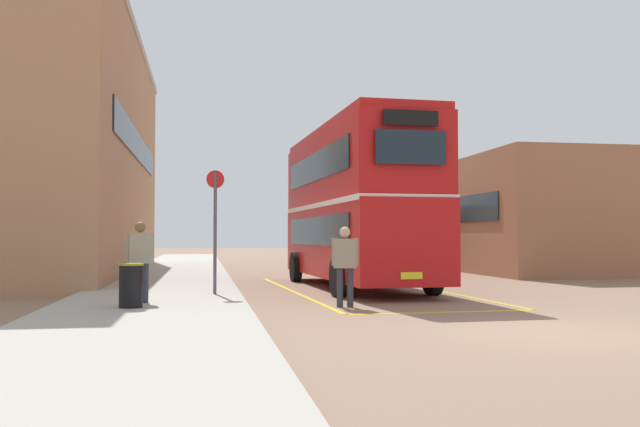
{
  "coord_description": "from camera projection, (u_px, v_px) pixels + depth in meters",
  "views": [
    {
      "loc": [
        -5.42,
        -10.16,
        1.52
      ],
      "look_at": [
        -1.36,
        13.7,
        2.35
      ],
      "focal_mm": 38.48,
      "sensor_mm": 36.0,
      "label": 1
    }
  ],
  "objects": [
    {
      "name": "pedestrian_boarding",
      "position": [
        345.0,
        260.0,
        14.83
      ],
      "size": [
        0.57,
        0.32,
        1.74
      ],
      "color": "#2D2D38",
      "rests_on": "ground"
    },
    {
      "name": "sidewalk_left",
      "position": [
        175.0,
        275.0,
        26.33
      ],
      "size": [
        4.0,
        57.6,
        0.14
      ],
      "primitive_type": "cube",
      "color": "#A39E93",
      "rests_on": "ground"
    },
    {
      "name": "single_deck_bus",
      "position": [
        371.0,
        235.0,
        35.42
      ],
      "size": [
        3.41,
        9.53,
        3.02
      ],
      "color": "black",
      "rests_on": "ground"
    },
    {
      "name": "litter_bin",
      "position": [
        131.0,
        285.0,
        13.39
      ],
      "size": [
        0.49,
        0.49,
        0.86
      ],
      "color": "black",
      "rests_on": "sidewalk_left"
    },
    {
      "name": "depot_building_right",
      "position": [
        516.0,
        216.0,
        30.87
      ],
      "size": [
        6.06,
        12.63,
        4.9
      ],
      "color": "#9E6647",
      "rests_on": "ground"
    },
    {
      "name": "double_decker_bus",
      "position": [
        355.0,
        204.0,
        20.6
      ],
      "size": [
        3.13,
        9.94,
        4.75
      ],
      "color": "black",
      "rests_on": "ground"
    },
    {
      "name": "bay_marking_yellow",
      "position": [
        372.0,
        292.0,
        18.68
      ],
      "size": [
        4.71,
        12.02,
        0.01
      ],
      "color": "gold",
      "rests_on": "ground"
    },
    {
      "name": "ground_plane",
      "position": [
        353.0,
        278.0,
        25.05
      ],
      "size": [
        135.6,
        135.6,
        0.0
      ],
      "primitive_type": "plane",
      "color": "#846651"
    },
    {
      "name": "bus_stop_sign",
      "position": [
        215.0,
        220.0,
        16.65
      ],
      "size": [
        0.43,
        0.13,
        3.01
      ],
      "color": "#4C4C51",
      "rests_on": "sidewalk_left"
    },
    {
      "name": "pedestrian_waiting_near",
      "position": [
        140.0,
        256.0,
        14.3
      ],
      "size": [
        0.55,
        0.35,
        1.7
      ],
      "color": "#2D2D38",
      "rests_on": "sidewalk_left"
    },
    {
      "name": "brick_building_left",
      "position": [
        49.0,
        152.0,
        27.34
      ],
      "size": [
        6.98,
        20.64,
        9.83
      ],
      "color": "#AD7A56",
      "rests_on": "ground"
    }
  ]
}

